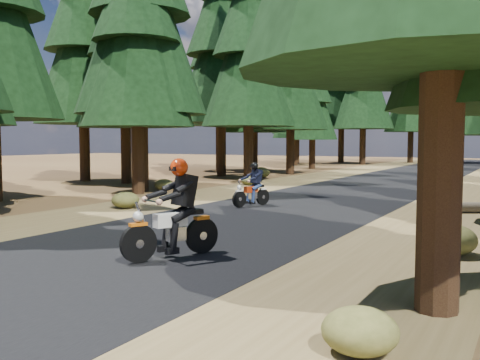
# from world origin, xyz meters

# --- Properties ---
(ground) EXTENTS (120.00, 120.00, 0.00)m
(ground) POSITION_xyz_m (0.00, 0.00, 0.00)
(ground) COLOR #4E311B
(ground) RESTS_ON ground
(road) EXTENTS (6.00, 100.00, 0.01)m
(road) POSITION_xyz_m (0.00, 5.00, 0.01)
(road) COLOR black
(road) RESTS_ON ground
(shoulder_l) EXTENTS (3.20, 100.00, 0.01)m
(shoulder_l) POSITION_xyz_m (-4.60, 5.00, 0.00)
(shoulder_l) COLOR brown
(shoulder_l) RESTS_ON ground
(shoulder_r) EXTENTS (3.20, 100.00, 0.01)m
(shoulder_r) POSITION_xyz_m (4.60, 5.00, 0.00)
(shoulder_r) COLOR brown
(shoulder_r) RESTS_ON ground
(pine_forest) EXTENTS (34.59, 55.08, 16.32)m
(pine_forest) POSITION_xyz_m (-0.02, 21.05, 7.89)
(pine_forest) COLOR black
(pine_forest) RESTS_ON ground
(understory_shrubs) EXTENTS (15.27, 32.28, 0.70)m
(understory_shrubs) POSITION_xyz_m (1.17, 7.36, 0.28)
(understory_shrubs) COLOR #474C1E
(understory_shrubs) RESTS_ON ground
(rider_lead) EXTENTS (1.35, 2.08, 1.79)m
(rider_lead) POSITION_xyz_m (1.00, -2.85, 0.60)
(rider_lead) COLOR silver
(rider_lead) RESTS_ON road
(rider_follow) EXTENTS (0.97, 1.65, 1.41)m
(rider_follow) POSITION_xyz_m (-1.29, 4.59, 0.48)
(rider_follow) COLOR #99270A
(rider_follow) RESTS_ON road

